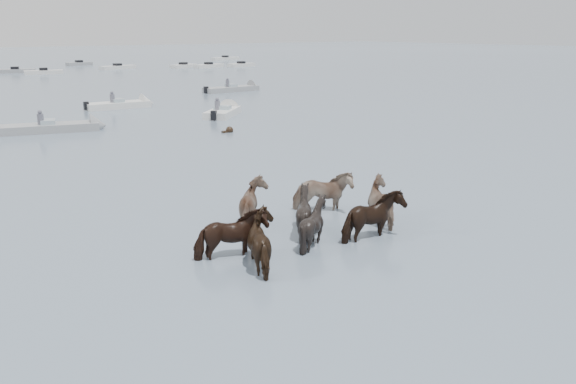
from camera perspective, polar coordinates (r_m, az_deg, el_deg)
ground at (r=16.21m, az=-3.57°, el=-5.21°), size 400.00×400.00×0.00m
pony_herd at (r=16.69m, az=2.09°, el=-2.57°), size 7.27×4.68×1.67m
swimming_pony at (r=33.94m, az=-5.91°, el=6.12°), size 0.72×0.44×0.44m
motorboat_b at (r=36.65m, az=-21.48°, el=6.02°), size 6.26×3.25×1.92m
motorboat_c at (r=46.31m, az=-15.69°, el=8.39°), size 5.42×1.95×1.92m
motorboat_d at (r=41.05m, az=-6.26°, el=7.99°), size 4.43×4.28×1.92m
motorboat_e at (r=56.97m, az=-4.99°, el=10.22°), size 6.23×1.72×1.92m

